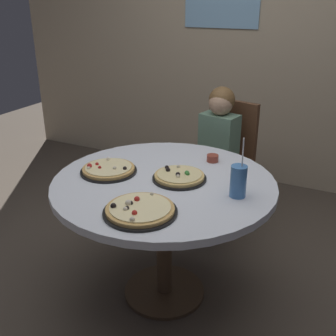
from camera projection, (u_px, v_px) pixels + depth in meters
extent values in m
plane|color=#4C4238|center=(164.00, 292.00, 2.45)|extent=(8.00, 8.00, 0.00)
cube|color=tan|center=(264.00, 22.00, 3.48)|extent=(5.20, 0.12, 2.90)
cylinder|color=silver|center=(164.00, 183.00, 2.16)|extent=(1.20, 1.20, 0.04)
cylinder|color=#4C3826|center=(164.00, 241.00, 2.31)|extent=(0.09, 0.09, 0.69)
cylinder|color=#4C3826|center=(164.00, 290.00, 2.45)|extent=(0.48, 0.48, 0.02)
cube|color=brown|center=(218.00, 173.00, 3.03)|extent=(0.47, 0.47, 0.04)
cube|color=brown|center=(232.00, 134.00, 3.06)|extent=(0.40, 0.12, 0.52)
cylinder|color=brown|center=(186.00, 202.00, 3.09)|extent=(0.04, 0.04, 0.41)
cylinder|color=brown|center=(224.00, 215.00, 2.90)|extent=(0.04, 0.04, 0.41)
cylinder|color=brown|center=(210.00, 186.00, 3.34)|extent=(0.04, 0.04, 0.41)
cylinder|color=brown|center=(247.00, 198.00, 3.14)|extent=(0.04, 0.04, 0.41)
cube|color=#3F4766|center=(206.00, 205.00, 2.99)|extent=(0.30, 0.36, 0.45)
cube|color=slate|center=(219.00, 144.00, 2.92)|extent=(0.29, 0.21, 0.44)
sphere|color=tan|center=(221.00, 103.00, 2.80)|extent=(0.17, 0.17, 0.17)
sphere|color=brown|center=(222.00, 100.00, 2.81)|extent=(0.18, 0.18, 0.18)
cylinder|color=black|center=(179.00, 178.00, 2.16)|extent=(0.29, 0.29, 0.01)
cylinder|color=#D8B266|center=(179.00, 176.00, 2.16)|extent=(0.27, 0.27, 0.02)
cylinder|color=beige|center=(179.00, 174.00, 2.15)|extent=(0.24, 0.24, 0.01)
sphere|color=beige|center=(178.00, 167.00, 2.23)|extent=(0.02, 0.02, 0.02)
sphere|color=black|center=(167.00, 170.00, 2.18)|extent=(0.03, 0.03, 0.03)
sphere|color=black|center=(167.00, 167.00, 2.22)|extent=(0.02, 0.02, 0.02)
sphere|color=beige|center=(178.00, 176.00, 2.11)|extent=(0.02, 0.02, 0.02)
sphere|color=black|center=(178.00, 174.00, 2.13)|extent=(0.02, 0.02, 0.02)
sphere|color=#387F33|center=(187.00, 173.00, 2.15)|extent=(0.02, 0.02, 0.02)
sphere|color=#387F33|center=(188.00, 174.00, 2.14)|extent=(0.02, 0.02, 0.02)
cylinder|color=black|center=(109.00, 171.00, 2.25)|extent=(0.31, 0.31, 0.01)
cylinder|color=tan|center=(109.00, 169.00, 2.24)|extent=(0.29, 0.29, 0.02)
cylinder|color=beige|center=(108.00, 167.00, 2.24)|extent=(0.26, 0.26, 0.01)
sphere|color=black|center=(125.00, 168.00, 2.20)|extent=(0.02, 0.02, 0.02)
sphere|color=beige|center=(115.00, 168.00, 2.21)|extent=(0.02, 0.02, 0.02)
sphere|color=#B2231E|center=(97.00, 164.00, 2.26)|extent=(0.02, 0.02, 0.02)
sphere|color=beige|center=(108.00, 159.00, 2.33)|extent=(0.02, 0.02, 0.02)
sphere|color=#B2231E|center=(89.00, 166.00, 2.23)|extent=(0.03, 0.03, 0.03)
sphere|color=#B2231E|center=(100.00, 167.00, 2.22)|extent=(0.02, 0.02, 0.02)
sphere|color=beige|center=(89.00, 168.00, 2.21)|extent=(0.02, 0.02, 0.02)
cylinder|color=black|center=(140.00, 212.00, 1.83)|extent=(0.34, 0.34, 0.01)
cylinder|color=tan|center=(140.00, 209.00, 1.82)|extent=(0.31, 0.31, 0.02)
cylinder|color=beige|center=(140.00, 207.00, 1.82)|extent=(0.28, 0.28, 0.01)
sphere|color=beige|center=(132.00, 219.00, 1.70)|extent=(0.02, 0.02, 0.02)
sphere|color=beige|center=(125.00, 209.00, 1.78)|extent=(0.02, 0.02, 0.02)
sphere|color=black|center=(127.00, 208.00, 1.79)|extent=(0.02, 0.02, 0.02)
sphere|color=beige|center=(128.00, 203.00, 1.83)|extent=(0.03, 0.03, 0.03)
sphere|color=#B2231E|center=(137.00, 199.00, 1.87)|extent=(0.03, 0.03, 0.03)
sphere|color=#B2231E|center=(134.00, 213.00, 1.75)|extent=(0.02, 0.02, 0.02)
sphere|color=black|center=(131.00, 203.00, 1.84)|extent=(0.02, 0.02, 0.02)
sphere|color=black|center=(113.00, 206.00, 1.81)|extent=(0.03, 0.03, 0.03)
sphere|color=beige|center=(152.00, 194.00, 1.92)|extent=(0.02, 0.02, 0.02)
cylinder|color=#3F72B2|center=(238.00, 181.00, 1.95)|extent=(0.08, 0.08, 0.16)
cylinder|color=white|center=(242.00, 159.00, 1.90)|extent=(0.01, 0.03, 0.22)
cylinder|color=brown|center=(213.00, 158.00, 2.39)|extent=(0.07, 0.07, 0.04)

